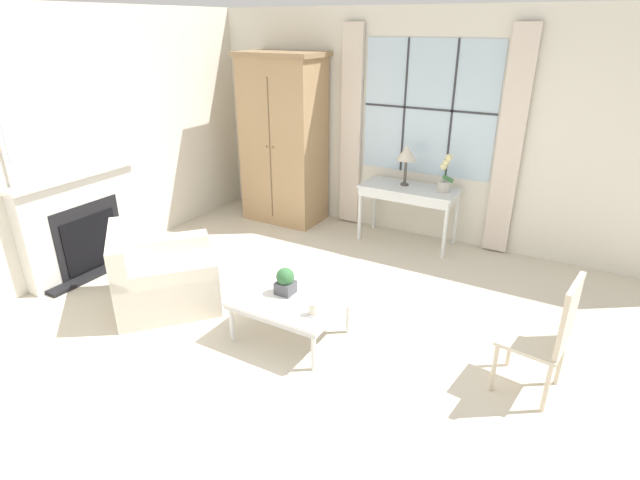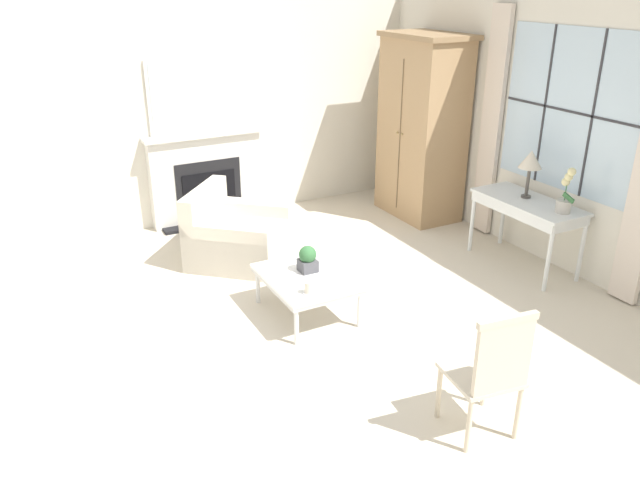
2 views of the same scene
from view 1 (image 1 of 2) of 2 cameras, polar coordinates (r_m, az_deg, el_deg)
The scene contains 13 objects.
ground_plane at distance 4.43m, azimuth -2.33°, elevation -12.49°, with size 14.00×14.00×0.00m, color beige.
wall_back_windowed at distance 6.46m, azimuth 12.14°, elevation 12.32°, with size 7.20×0.14×2.80m.
wall_left at distance 6.26m, azimuth -24.05°, elevation 10.47°, with size 0.06×7.20×2.80m, color silver.
fireplace at distance 6.09m, azimuth -25.73°, elevation 2.60°, with size 0.34×1.47×2.01m.
armoire at distance 6.96m, azimuth -4.19°, elevation 11.37°, with size 1.13×0.71×2.27m.
console_table at distance 6.33m, azimuth 10.13°, elevation 5.26°, with size 1.20×0.54×0.74m.
table_lamp at distance 6.26m, azimuth 9.86°, elevation 9.67°, with size 0.24×0.24×0.51m.
potted_orchid at distance 6.17m, azimuth 14.06°, elevation 6.95°, with size 0.19×0.15×0.46m.
armchair_upholstered at distance 5.23m, azimuth -17.56°, elevation -4.24°, with size 1.34×1.34×0.80m.
side_chair_wooden at distance 4.04m, azimuth 24.74°, elevation -9.53°, with size 0.50×0.50×0.99m.
coffee_table at distance 4.42m, azimuth -3.43°, elevation -7.09°, with size 0.94×0.72×0.40m.
potted_plant_small at distance 4.42m, azimuth -3.99°, elevation -4.68°, with size 0.16×0.16×0.25m.
pillar_candle at distance 4.13m, azimuth -0.79°, elevation -7.97°, with size 0.11×0.11×0.12m.
Camera 1 is at (1.93, -3.02, 2.61)m, focal length 28.00 mm.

